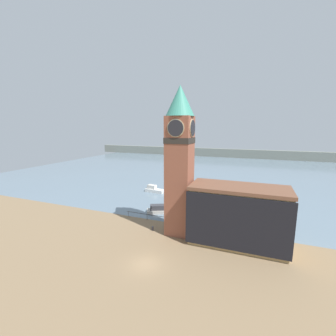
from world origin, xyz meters
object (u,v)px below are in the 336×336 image
pier_building (238,216)px  clock_tower (180,158)px  boat_near (162,210)px  boat_far (154,189)px  mooring_bollard_near (153,228)px

pier_building → clock_tower: bearing=178.0°
clock_tower → boat_near: size_ratio=3.34×
boat_near → boat_far: size_ratio=1.27×
clock_tower → boat_near: (-6.23, 7.23, -12.06)m
boat_near → pier_building: bearing=-50.9°
boat_far → pier_building: bearing=-34.2°
boat_near → mooring_bollard_near: 8.41m
clock_tower → mooring_bollard_near: size_ratio=29.38×
boat_far → mooring_bollard_near: size_ratio=6.92×
pier_building → boat_far: bearing=138.3°
boat_far → mooring_bollard_near: bearing=-58.3°
pier_building → boat_near: 17.78m
pier_building → boat_far: size_ratio=2.54×
clock_tower → boat_near: clock_tower is taller
pier_building → boat_near: (-15.61, 7.56, -3.93)m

